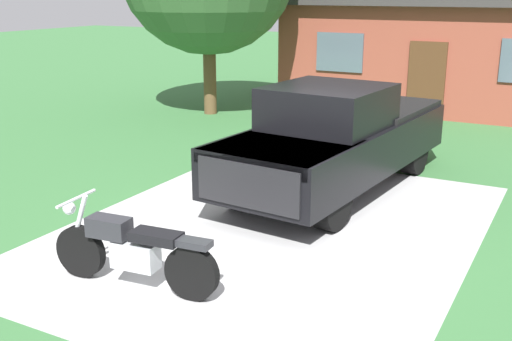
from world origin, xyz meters
name	(u,v)px	position (x,y,z in m)	size (l,w,h in m)	color
ground_plane	(274,229)	(0.00, 0.00, 0.00)	(80.00, 80.00, 0.00)	#376C39
driveway_pad	(274,229)	(0.00, 0.00, 0.00)	(5.64, 7.44, 0.01)	#AEAEAE
motorcycle	(132,250)	(-0.63, -2.46, 0.47)	(2.21, 0.70, 1.09)	black
pickup_truck	(338,136)	(0.10, 2.31, 0.95)	(2.48, 5.77, 1.90)	black
neighbor_house	(448,46)	(-0.05, 11.78, 1.79)	(9.60, 5.60, 3.50)	brown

